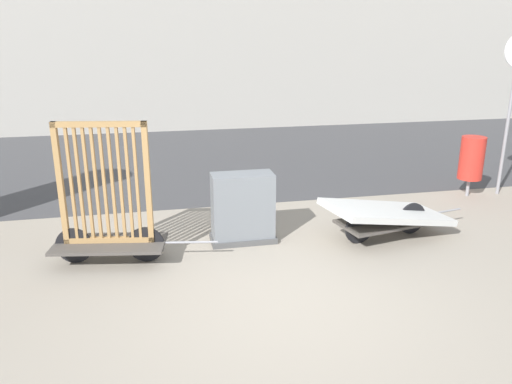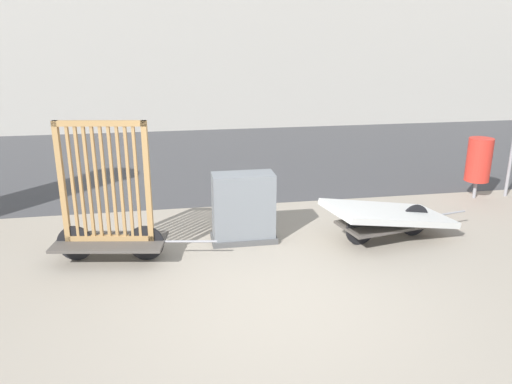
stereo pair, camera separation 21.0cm
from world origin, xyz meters
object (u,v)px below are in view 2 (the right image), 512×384
(bike_cart_with_mattress, at_px, (389,216))
(utility_cabinet, at_px, (243,211))
(bike_cart_with_bedframe, at_px, (108,214))
(trash_bin, at_px, (479,160))

(bike_cart_with_mattress, height_order, utility_cabinet, utility_cabinet)
(bike_cart_with_bedframe, relative_size, trash_bin, 1.93)
(bike_cart_with_bedframe, xyz_separation_m, utility_cabinet, (1.84, 0.34, -0.18))
(trash_bin, bearing_deg, bike_cart_with_bedframe, -166.03)
(utility_cabinet, relative_size, trash_bin, 0.91)
(bike_cart_with_mattress, bearing_deg, trash_bin, 21.72)
(bike_cart_with_mattress, bearing_deg, utility_cabinet, 159.53)
(utility_cabinet, xyz_separation_m, trash_bin, (4.53, 1.25, 0.25))
(bike_cart_with_mattress, height_order, trash_bin, trash_bin)
(bike_cart_with_bedframe, xyz_separation_m, bike_cart_with_mattress, (3.94, 0.00, -0.28))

